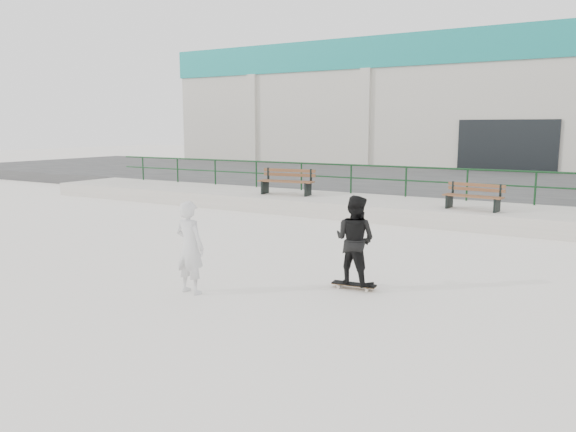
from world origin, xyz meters
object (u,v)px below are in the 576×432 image
Objects in this scene: bench_right at (474,197)px; seated_skater at (190,247)px; bench_left at (287,182)px; standing_skater at (355,240)px; skateboard at (354,285)px.

seated_skater is at bearing -99.25° from bench_right.
standing_skater reaches higher than bench_left.
standing_skater is (-0.41, -7.37, 0.00)m from bench_right.
bench_left is 10.15m from seated_skater.
bench_right is at bearing 80.91° from skateboard.
standing_skater is at bearing -59.75° from bench_left.
bench_left is at bearing 121.48° from skateboard.
standing_skater is at bearing -5.89° from skateboard.
seated_skater reaches higher than skateboard.
standing_skater is (5.98, -7.83, -0.07)m from bench_left.
seated_skater reaches higher than bench_right.
standing_skater is 2.84m from seated_skater.
skateboard is 2.93m from seated_skater.
skateboard is at bearing -85.58° from bench_right.
bench_right is 1.08× the size of standing_skater.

